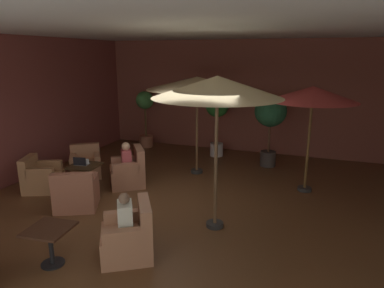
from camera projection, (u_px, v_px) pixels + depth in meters
ground_plane at (183, 214)px, 6.93m from camera, size 9.16×10.13×0.02m
wall_back_brick at (240, 97)px, 11.05m from camera, size 9.16×0.08×3.54m
wall_left_accent at (0, 113)px, 7.99m from camera, size 0.08×10.13×3.54m
ceiling_slab at (182, 26)px, 6.03m from camera, size 9.16×10.13×0.06m
cafe_table_front_left at (85, 171)px, 8.03m from camera, size 0.70×0.70×0.61m
armchair_front_left_north at (129, 172)px, 8.32m from camera, size 1.08×1.07×0.93m
armchair_front_left_east at (86, 165)px, 9.00m from camera, size 1.06×1.07×0.80m
armchair_front_left_south at (41, 178)px, 8.03m from camera, size 1.00×0.95×0.81m
armchair_front_left_west at (76, 194)px, 7.09m from camera, size 1.08×1.07×0.84m
cafe_table_front_right at (50, 237)px, 5.14m from camera, size 0.67×0.67×0.61m
armchair_front_right_north at (129, 237)px, 5.40m from camera, size 1.06×1.07×0.89m
patio_umbrella_tall_red at (217, 88)px, 5.76m from camera, size 2.22×2.22×2.74m
patio_umbrella_center_beige at (313, 95)px, 7.52m from camera, size 1.94×1.94×2.42m
patio_umbrella_near_wall at (197, 83)px, 8.71m from camera, size 2.58×2.58×2.54m
potted_tree_left_corner at (145, 113)px, 11.63m from camera, size 0.59×0.59×1.90m
potted_tree_mid_left at (217, 113)px, 10.51m from camera, size 0.71×0.71×1.94m
potted_tree_mid_right at (270, 116)px, 9.52m from camera, size 0.88×0.88×2.02m
patron_by_window at (125, 215)px, 5.29m from camera, size 0.38×0.43×0.63m
patron_with_friend at (126, 157)px, 8.21m from camera, size 0.39×0.43×0.62m
iced_drink_cup at (87, 162)px, 8.06m from camera, size 0.08×0.08×0.11m
open_laptop at (81, 163)px, 7.98m from camera, size 0.34×0.27×0.20m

